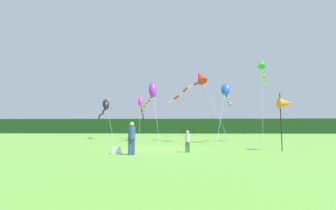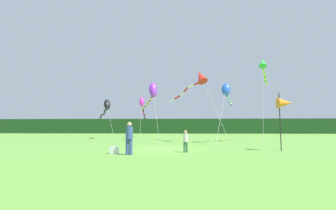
{
  "view_description": "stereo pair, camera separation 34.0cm",
  "coord_description": "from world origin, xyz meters",
  "views": [
    {
      "loc": [
        0.98,
        -16.82,
        1.48
      ],
      "look_at": [
        0.0,
        6.0,
        3.62
      ],
      "focal_mm": 25.83,
      "sensor_mm": 36.0,
      "label": 1
    },
    {
      "loc": [
        1.31,
        -16.8,
        1.48
      ],
      "look_at": [
        0.0,
        6.0,
        3.62
      ],
      "focal_mm": 25.83,
      "sensor_mm": 36.0,
      "label": 2
    }
  ],
  "objects": [
    {
      "name": "kite_magenta",
      "position": [
        -4.26,
        16.93,
        4.55
      ],
      "size": [
        1.35,
        11.7,
        5.78
      ],
      "color": "#B2B2B2",
      "rests_on": "ground"
    },
    {
      "name": "banner_flag_pole",
      "position": [
        7.96,
        -0.85,
        3.03
      ],
      "size": [
        0.9,
        0.7,
        3.74
      ],
      "color": "black",
      "rests_on": "ground"
    },
    {
      "name": "distant_treeline",
      "position": [
        0.0,
        45.0,
        1.84
      ],
      "size": [
        108.0,
        3.04,
        3.69
      ],
      "primitive_type": "cube",
      "color": "#193D19",
      "rests_on": "ground"
    },
    {
      "name": "person_child",
      "position": [
        1.53,
        -2.13,
        0.73
      ],
      "size": [
        0.29,
        0.29,
        1.31
      ],
      "color": "#3F724C",
      "rests_on": "ground"
    },
    {
      "name": "ground_plane",
      "position": [
        0.0,
        0.0,
        0.0
      ],
      "size": [
        120.0,
        120.0,
        0.0
      ],
      "primitive_type": "plane",
      "color": "#5B9338"
    },
    {
      "name": "kite_purple",
      "position": [
        -1.85,
        8.8,
        5.32
      ],
      "size": [
        2.87,
        7.6,
        6.44
      ],
      "color": "#B2B2B2",
      "rests_on": "ground"
    },
    {
      "name": "kite_green",
      "position": [
        9.79,
        8.35,
        7.9
      ],
      "size": [
        3.1,
        7.25,
        8.73
      ],
      "color": "#B2B2B2",
      "rests_on": "ground"
    },
    {
      "name": "person_adult",
      "position": [
        -1.58,
        -3.59,
        1.0
      ],
      "size": [
        0.39,
        0.39,
        1.78
      ],
      "color": "#334C8C",
      "rests_on": "ground"
    },
    {
      "name": "kite_red",
      "position": [
        3.07,
        8.56,
        6.63
      ],
      "size": [
        5.8,
        8.54,
        7.67
      ],
      "color": "#B2B2B2",
      "rests_on": "ground"
    },
    {
      "name": "kite_blue",
      "position": [
        5.73,
        7.14,
        5.1
      ],
      "size": [
        2.98,
        8.2,
        6.02
      ],
      "color": "#B2B2B2",
      "rests_on": "ground"
    },
    {
      "name": "cooler_box",
      "position": [
        -2.53,
        -3.12,
        0.2
      ],
      "size": [
        0.49,
        0.32,
        0.4
      ],
      "primitive_type": "cube",
      "color": "silver",
      "rests_on": "ground"
    },
    {
      "name": "kite_black",
      "position": [
        -8.78,
        14.78,
        4.25
      ],
      "size": [
        5.24,
        10.03,
        5.37
      ],
      "color": "#B2B2B2",
      "rests_on": "ground"
    }
  ]
}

